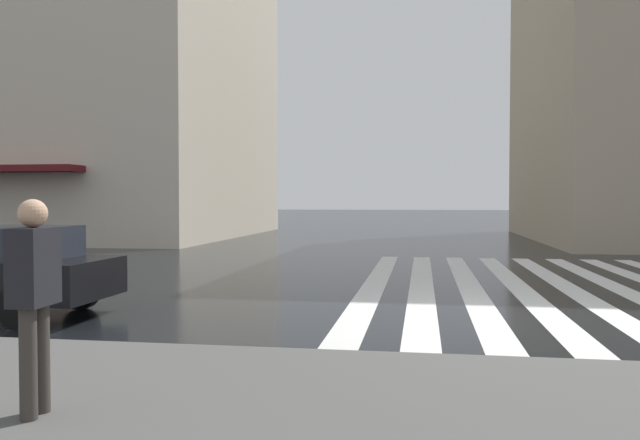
% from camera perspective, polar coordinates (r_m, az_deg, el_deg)
% --- Properties ---
extents(ground_plane, '(220.00, 220.00, 0.00)m').
position_cam_1_polar(ground_plane, '(10.25, 14.74, -8.51)').
color(ground_plane, black).
extents(zebra_crossing, '(13.00, 7.50, 0.01)m').
position_cam_1_polar(zebra_crossing, '(14.37, 19.10, -5.58)').
color(zebra_crossing, silver).
rests_on(zebra_crossing, ground_plane).
extents(haussmann_block_mid, '(17.61, 24.64, 20.84)m').
position_cam_1_polar(haussmann_block_mid, '(38.28, -25.69, 14.26)').
color(haussmann_block_mid, beige).
rests_on(haussmann_block_mid, ground_plane).
extents(pedestrian_approaching_kerb, '(0.41, 0.26, 1.68)m').
position_cam_1_polar(pedestrian_approaching_kerb, '(5.42, -24.12, -5.63)').
color(pedestrian_approaching_kerb, black).
rests_on(pedestrian_approaching_kerb, sidewalk_pavement).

